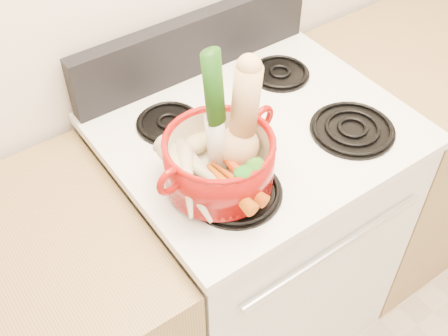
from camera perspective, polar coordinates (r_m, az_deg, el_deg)
stove_body at (r=1.86m, az=2.77°, el=-7.06°), size 0.76×0.65×0.92m
cooktop at (r=1.51m, az=3.40°, el=3.89°), size 0.78×0.67×0.03m
control_backsplash at (r=1.63m, az=-3.02°, el=12.41°), size 0.76×0.05×0.18m
oven_handle at (r=1.46m, az=11.39°, el=-8.08°), size 0.60×0.02×0.02m
burner_front_left at (r=1.32m, az=1.15°, el=-2.35°), size 0.22×0.22×0.02m
burner_front_right at (r=1.51m, az=12.93°, el=3.94°), size 0.22×0.22×0.02m
burner_back_left at (r=1.50m, az=-5.65°, el=4.68°), size 0.17×0.17×0.02m
burner_back_right at (r=1.67m, az=5.70°, el=9.65°), size 0.17×0.17×0.02m
dutch_oven at (r=1.28m, az=-0.52°, el=0.67°), size 0.29×0.29×0.13m
pot_handle_left at (r=1.19m, az=-5.50°, el=-1.34°), size 0.07×0.03×0.07m
pot_handle_right at (r=1.33m, az=3.93°, el=5.05°), size 0.07×0.03×0.07m
squash at (r=1.25m, az=1.75°, el=5.21°), size 0.14×0.13×0.27m
leek at (r=1.22m, az=-0.81°, el=5.69°), size 0.07×0.09×0.32m
ginger at (r=1.35m, az=-2.86°, el=2.44°), size 0.08×0.06×0.04m
parsnip_0 at (r=1.28m, az=-2.16°, el=-0.28°), size 0.06×0.22×0.06m
parsnip_1 at (r=1.24m, az=-3.76°, el=-1.47°), size 0.07×0.23×0.07m
parsnip_2 at (r=1.28m, az=-3.07°, el=0.34°), size 0.11×0.22×0.06m
parsnip_3 at (r=1.24m, az=-3.73°, el=-1.30°), size 0.13×0.19×0.06m
carrot_0 at (r=1.26m, az=1.39°, el=-1.54°), size 0.07×0.17×0.05m
carrot_1 at (r=1.24m, az=0.57°, el=-2.07°), size 0.04×0.17×0.05m
carrot_2 at (r=1.29m, az=0.67°, el=0.37°), size 0.04×0.17×0.05m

